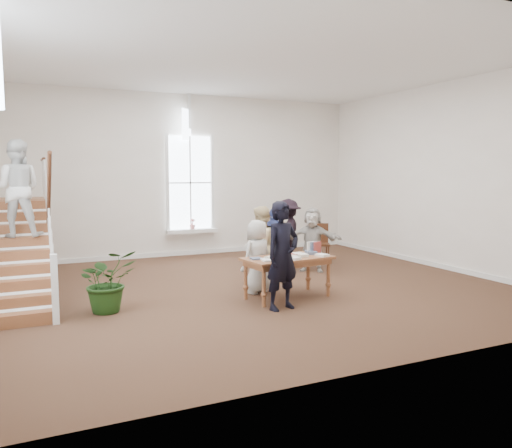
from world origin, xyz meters
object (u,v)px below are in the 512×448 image
elderly_woman (257,256)px  person_yellow (260,246)px  woman_cluster_a (274,241)px  woman_cluster_c (312,239)px  floor_plant (107,281)px  side_chair (321,240)px  police_officer (283,256)px  library_table (288,261)px  woman_cluster_b (288,233)px

elderly_woman → person_yellow: bearing=-141.9°
woman_cluster_a → elderly_woman: bearing=126.6°
elderly_woman → woman_cluster_a: (1.17, 1.58, 0.05)m
elderly_woman → person_yellow: size_ratio=0.86×
woman_cluster_c → floor_plant: woman_cluster_c is taller
woman_cluster_a → side_chair: size_ratio=1.52×
police_officer → woman_cluster_a: size_ratio=1.22×
police_officer → floor_plant: bearing=144.5°
side_chair → elderly_woman: bearing=-116.5°
library_table → side_chair: bearing=42.3°
person_yellow → woman_cluster_b: size_ratio=0.98×
woman_cluster_b → side_chair: bearing=140.9°
library_table → elderly_woman: size_ratio=1.21×
police_officer → elderly_woman: (0.10, 1.25, -0.22)m
floor_plant → police_officer: bearing=-21.5°
police_officer → floor_plant: police_officer is taller
police_officer → person_yellow: size_ratio=1.12×
library_table → elderly_woman: (-0.35, 0.60, 0.02)m
police_officer → elderly_woman: bearing=71.5°
library_table → woman_cluster_c: 2.62m
elderly_woman → side_chair: elderly_woman is taller
elderly_woman → side_chair: (2.96, 2.42, -0.16)m
elderly_woman → woman_cluster_c: (2.07, 1.38, 0.05)m
woman_cluster_a → floor_plant: bearing=96.5°
elderly_woman → woman_cluster_a: woman_cluster_a is taller
library_table → police_officer: (-0.45, -0.65, 0.24)m
person_yellow → woman_cluster_b: bearing=-168.1°
elderly_woman → woman_cluster_b: bearing=-152.1°
floor_plant → side_chair: floor_plant is taller
person_yellow → side_chair: bearing=-178.4°
police_officer → side_chair: (3.06, 3.67, -0.37)m
woman_cluster_c → side_chair: bearing=87.4°
elderly_woman → woman_cluster_b: 2.70m
police_officer → elderly_woman: 1.27m
side_chair → person_yellow: bearing=-120.0°
elderly_woman → police_officer: bearing=64.5°
police_officer → floor_plant: (-2.76, 1.09, -0.40)m
elderly_woman → woman_cluster_a: size_ratio=0.94×
woman_cluster_b → floor_plant: (-4.63, -2.19, -0.32)m
woman_cluster_a → floor_plant: woman_cluster_a is taller
woman_cluster_a → woman_cluster_c: bearing=-119.4°
woman_cluster_c → floor_plant: 5.17m
woman_cluster_c → side_chair: (0.89, 1.04, -0.20)m
woman_cluster_a → woman_cluster_b: bearing=-70.0°
elderly_woman → woman_cluster_c: bearing=-167.3°
library_table → woman_cluster_a: bearing=62.5°
library_table → woman_cluster_b: woman_cluster_b is taller
library_table → woman_cluster_b: size_ratio=1.02×
library_table → person_yellow: (-0.05, 1.10, 0.13)m
floor_plant → woman_cluster_a: bearing=23.4°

